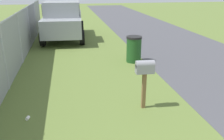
{
  "coord_description": "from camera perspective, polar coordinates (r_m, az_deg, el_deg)",
  "views": [
    {
      "loc": [
        0.3,
        1.36,
        2.96
      ],
      "look_at": [
        5.88,
        0.32,
        0.92
      ],
      "focal_mm": 38.36,
      "sensor_mm": 36.0,
      "label": 1
    }
  ],
  "objects": [
    {
      "name": "mailbox",
      "position": [
        5.81,
        7.81,
        -0.19
      ],
      "size": [
        0.23,
        0.46,
        1.26
      ],
      "rotation": [
        0.0,
        0.0,
        -0.05
      ],
      "color": "brown",
      "rests_on": "ground"
    },
    {
      "name": "litter_cup_midfield_a",
      "position": [
        5.97,
        -19.46,
        -10.76
      ],
      "size": [
        0.12,
        0.11,
        0.08
      ],
      "primitive_type": "cylinder",
      "rotation": [
        0.0,
        1.57,
        2.81
      ],
      "color": "white",
      "rests_on": "ground"
    },
    {
      "name": "pickup_truck",
      "position": [
        13.84,
        -11.54,
        11.72
      ],
      "size": [
        5.07,
        2.46,
        2.09
      ],
      "rotation": [
        0.0,
        0.0,
        3.09
      ],
      "color": "#93999E",
      "rests_on": "ground"
    },
    {
      "name": "trash_bin",
      "position": [
        9.59,
        5.23,
        4.98
      ],
      "size": [
        0.61,
        0.61,
        1.03
      ],
      "color": "#1E4C1E",
      "rests_on": "ground"
    },
    {
      "name": "fence_section",
      "position": [
        8.72,
        -22.58,
        5.64
      ],
      "size": [
        18.26,
        0.07,
        1.96
      ],
      "color": "#9EA3A8",
      "rests_on": "ground"
    }
  ]
}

